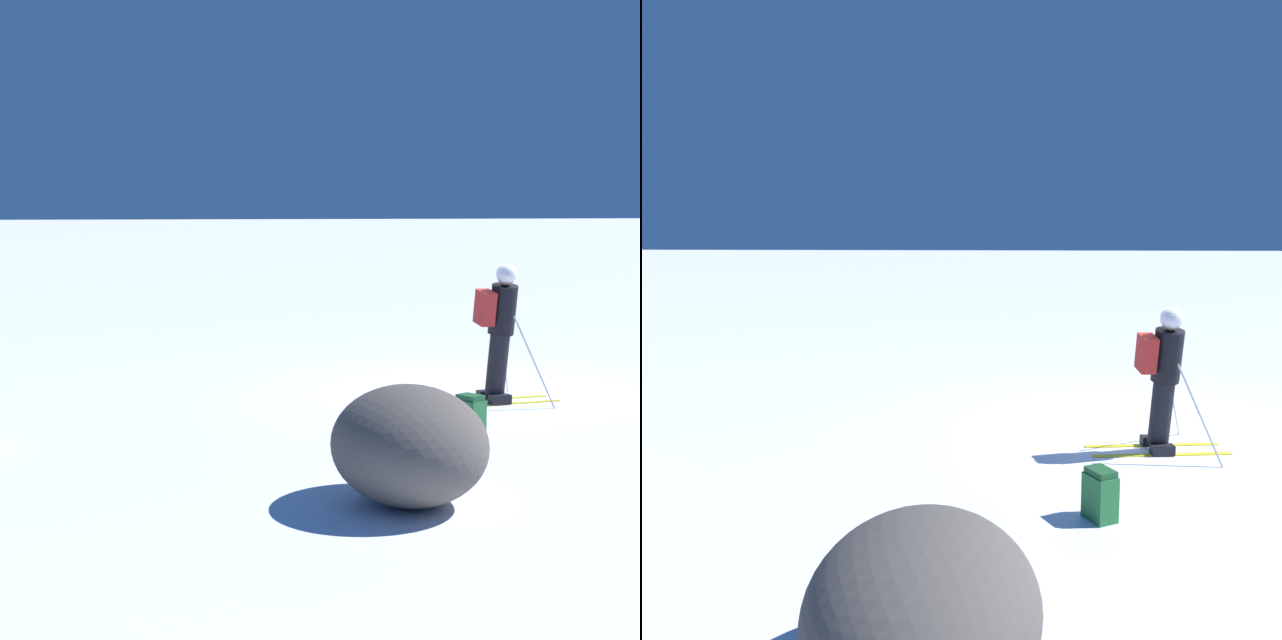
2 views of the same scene
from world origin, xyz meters
TOP-DOWN VIEW (x-y plane):
  - ground_plane at (0.00, 0.00)m, footprint 300.00×300.00m
  - skier at (-0.99, -0.00)m, footprint 1.27×1.81m
  - spare_backpack at (-2.89, 0.93)m, footprint 0.37×0.34m
  - exposed_boulder_0 at (-5.34, 2.20)m, footprint 1.62×1.38m

SIDE VIEW (x-z plane):
  - ground_plane at x=0.00m, z-range 0.00..0.00m
  - spare_backpack at x=-2.89m, z-range -0.01..0.49m
  - exposed_boulder_0 at x=-5.34m, z-range 0.00..1.05m
  - skier at x=-0.99m, z-range 0.11..1.99m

